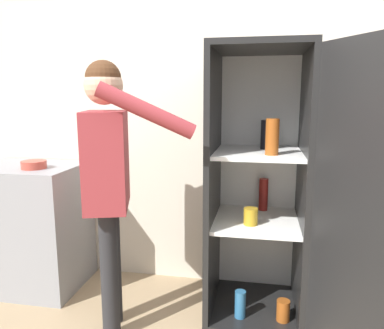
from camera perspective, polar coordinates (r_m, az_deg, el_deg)
wall_back at (r=2.76m, az=5.15°, el=7.31°), size 7.00×0.06×2.55m
refrigerator at (r=2.36m, az=12.46°, el=-3.67°), size 0.95×1.17×1.72m
person at (r=2.19m, az=-12.63°, el=-0.07°), size 0.71×0.52×1.62m
counter at (r=3.09m, az=-23.41°, el=-8.62°), size 0.76×0.58×0.92m
bowl at (r=2.83m, az=-22.95°, el=-0.02°), size 0.17×0.17×0.05m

